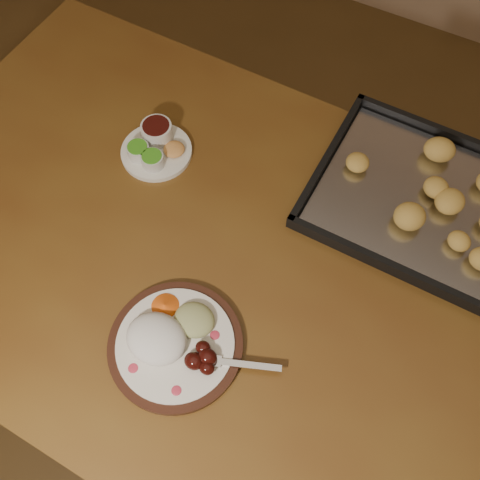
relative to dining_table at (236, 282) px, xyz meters
The scene contains 5 objects.
ground 0.70m from the dining_table, 63.44° to the right, with size 4.00×4.00×0.00m, color brown.
dining_table is the anchor object (origin of this frame).
dinner_plate 0.23m from the dining_table, 96.63° to the right, with size 0.31×0.24×0.05m.
condiment_saucer 0.33m from the dining_table, 151.11° to the left, with size 0.15×0.15×0.05m.
baking_tray 0.43m from the dining_table, 44.44° to the left, with size 0.50×0.37×0.05m.
Camera 1 is at (0.10, -0.15, 1.67)m, focal length 40.00 mm.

